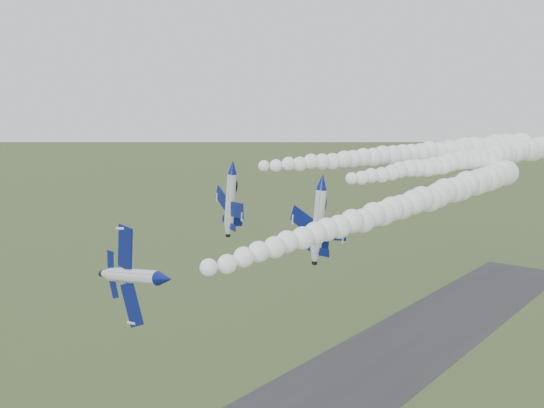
{
  "coord_description": "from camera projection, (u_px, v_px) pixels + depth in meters",
  "views": [
    {
      "loc": [
        56.4,
        -43.51,
        50.94
      ],
      "look_at": [
        3.56,
        22.06,
        37.97
      ],
      "focal_mm": 40.0,
      "sensor_mm": 36.0,
      "label": 1
    }
  ],
  "objects": [
    {
      "name": "jet_pair_right",
      "position": [
        322.0,
        181.0,
        84.47
      ],
      "size": [
        11.29,
        13.35,
        3.36
      ],
      "rotation": [
        0.0,
        0.11,
        -0.21
      ],
      "color": "silver"
    },
    {
      "name": "smoke_trail_jet_pair_left",
      "position": [
        408.0,
        154.0,
        110.17
      ],
      "size": [
        29.43,
        59.66,
        4.73
      ],
      "primitive_type": null,
      "rotation": [
        0.0,
        0.0,
        -0.41
      ],
      "color": "white"
    },
    {
      "name": "jet_lead",
      "position": [
        164.0,
        279.0,
        56.38
      ],
      "size": [
        3.94,
        12.39,
        10.13
      ],
      "rotation": [
        0.0,
        1.43,
        -0.08
      ],
      "color": "silver"
    },
    {
      "name": "smoke_trail_jet_pair_right",
      "position": [
        470.0,
        160.0,
        104.76
      ],
      "size": [
        16.93,
        60.83,
        4.48
      ],
      "primitive_type": null,
      "rotation": [
        0.0,
        0.0,
        -0.21
      ],
      "color": "white"
    },
    {
      "name": "jet_pair_left",
      "position": [
        232.0,
        167.0,
        94.55
      ],
      "size": [
        10.5,
        12.22,
        3.55
      ],
      "rotation": [
        0.0,
        0.18,
        -0.41
      ],
      "color": "silver"
    },
    {
      "name": "smoke_trail_jet_lead",
      "position": [
        398.0,
        208.0,
        82.87
      ],
      "size": [
        9.88,
        70.56,
        4.43
      ],
      "primitive_type": null,
      "rotation": [
        0.0,
        0.0,
        -0.08
      ],
      "color": "white"
    }
  ]
}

